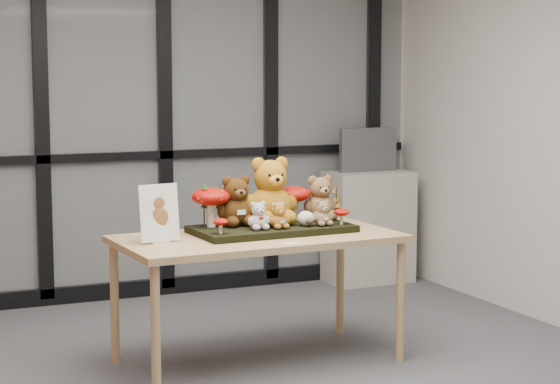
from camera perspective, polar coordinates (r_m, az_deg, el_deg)
name	(u,v)px	position (r m, az deg, el deg)	size (l,w,h in m)	color
room_shell	(228,71)	(5.03, -2.95, 6.83)	(5.00, 5.00, 5.00)	beige
glass_partition	(105,106)	(7.39, -9.85, 4.80)	(4.90, 0.06, 2.78)	#2D383F
display_table	(258,247)	(5.78, -1.25, -3.10)	(1.62, 0.87, 0.74)	tan
diorama_tray	(272,229)	(5.87, -0.45, -2.09)	(0.91, 0.46, 0.04)	black
bear_pooh_yellow	(270,187)	(5.91, -0.57, 0.28)	(0.33, 0.30, 0.43)	#AD7216
bear_brown_medium	(236,198)	(5.86, -2.49, -0.35)	(0.24, 0.22, 0.32)	#3F240A
bear_tan_back	(320,195)	(6.08, 2.27, -0.18)	(0.22, 0.20, 0.29)	brown
bear_small_yellow	(279,215)	(5.75, -0.03, -1.28)	(0.12, 0.11, 0.16)	#AB621F
bear_white_bow	(258,214)	(5.71, -1.23, -1.25)	(0.14, 0.12, 0.18)	silver
bear_beige_small	(323,211)	(5.86, 2.43, -1.10)	(0.13, 0.11, 0.16)	olive
plush_cream_hedgehog	(306,218)	(5.85, 1.47, -1.46)	(0.07, 0.07, 0.10)	white
mushroom_back_left	(211,205)	(5.81, -3.91, -0.76)	(0.22, 0.22, 0.25)	#940B04
mushroom_back_right	(294,202)	(6.04, 0.79, -0.55)	(0.20, 0.20, 0.23)	#940B04
mushroom_front_left	(221,225)	(5.58, -3.36, -1.88)	(0.09, 0.09, 0.10)	#940B04
mushroom_front_right	(342,216)	(5.91, 3.49, -1.34)	(0.09, 0.09, 0.10)	#940B04
sprig_green_far_left	(204,204)	(5.80, -4.29, -0.68)	(0.05, 0.05, 0.27)	#0F350C
sprig_green_mid_left	(221,204)	(5.90, -3.36, -0.70)	(0.05, 0.05, 0.24)	#0F350C
sprig_dry_far_right	(325,197)	(6.12, 2.54, -0.26)	(0.05, 0.05, 0.27)	brown
sprig_dry_mid_right	(336,204)	(6.03, 3.19, -0.68)	(0.05, 0.05, 0.21)	brown
sprig_green_centre	(251,208)	(5.99, -1.64, -0.88)	(0.05, 0.05, 0.17)	#0F350C
sign_holder	(159,215)	(5.54, -6.81, -1.32)	(0.23, 0.07, 0.32)	silver
label_card	(291,243)	(5.51, 0.63, -2.90)	(0.09, 0.03, 0.00)	white
cabinet	(368,227)	(8.02, 4.99, -1.97)	(0.66, 0.38, 0.88)	#AAA498
monitor	(368,150)	(7.97, 4.98, 2.39)	(0.48, 0.05, 0.34)	#46494D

